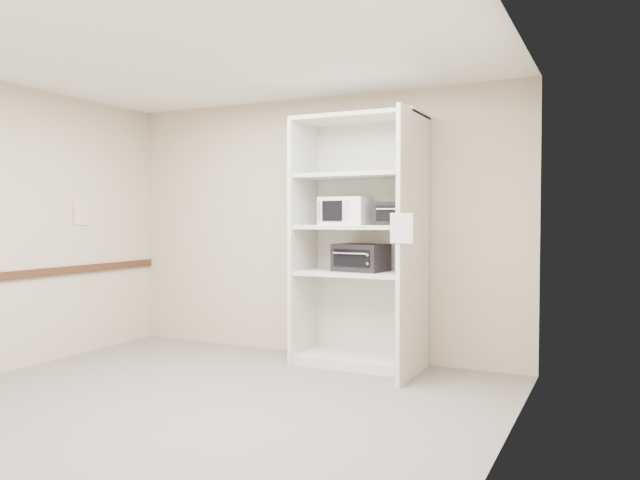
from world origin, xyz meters
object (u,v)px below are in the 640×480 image
at_px(shelving_unit, 364,250).
at_px(toaster_oven_upper, 396,214).
at_px(microwave, 346,211).
at_px(toaster_oven_lower, 361,258).

bearing_deg(shelving_unit, toaster_oven_upper, 5.85).
bearing_deg(microwave, toaster_oven_lower, 2.33).
xyz_separation_m(toaster_oven_upper, toaster_oven_lower, (-0.36, -0.00, -0.43)).
height_order(microwave, toaster_oven_lower, microwave).
xyz_separation_m(shelving_unit, microwave, (-0.20, 0.02, 0.38)).
relative_size(toaster_oven_upper, toaster_oven_lower, 0.80).
bearing_deg(shelving_unit, toaster_oven_lower, 144.45).
bearing_deg(microwave, shelving_unit, -6.15).
height_order(shelving_unit, microwave, shelving_unit).
distance_m(microwave, toaster_oven_lower, 0.48).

